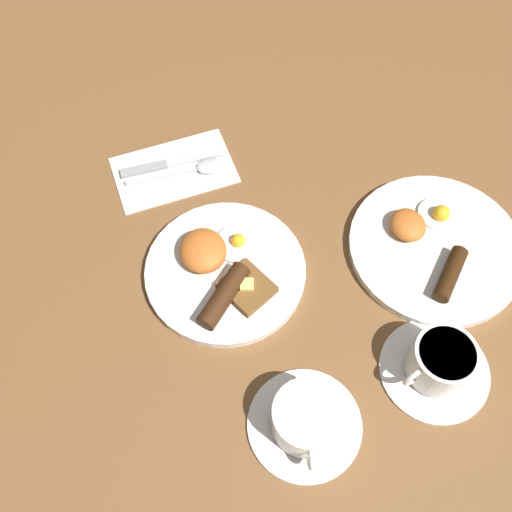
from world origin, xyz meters
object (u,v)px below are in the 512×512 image
teacup_far (439,364)px  spoon (200,168)px  teacup_near (306,420)px  knife (166,164)px  breakfast_plate_far (434,246)px  breakfast_plate_near (223,270)px

teacup_far → spoon: size_ratio=0.92×
teacup_near → knife: size_ratio=0.87×
breakfast_plate_far → teacup_near: 0.35m
teacup_near → knife: teacup_near is taller
breakfast_plate_far → knife: bearing=-126.3°
breakfast_plate_near → breakfast_plate_far: breakfast_plate_near is taller
breakfast_plate_near → teacup_near: 0.26m
breakfast_plate_far → spoon: breakfast_plate_far is taller
breakfast_plate_far → knife: size_ratio=1.53×
teacup_far → teacup_near: bearing=-82.9°
teacup_near → spoon: 0.46m
breakfast_plate_far → spoon: size_ratio=1.60×
breakfast_plate_near → teacup_far: (0.23, 0.25, 0.02)m
breakfast_plate_near → spoon: 0.21m
teacup_far → spoon: teacup_far is taller
spoon → breakfast_plate_far: bearing=-36.6°
knife → breakfast_plate_near: bearing=-79.3°
teacup_far → spoon: bearing=-151.1°
teacup_near → teacup_far: (-0.02, 0.20, 0.00)m
teacup_far → knife: (-0.46, -0.29, -0.02)m
spoon → knife: bearing=156.5°
breakfast_plate_near → knife: size_ratio=1.38×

